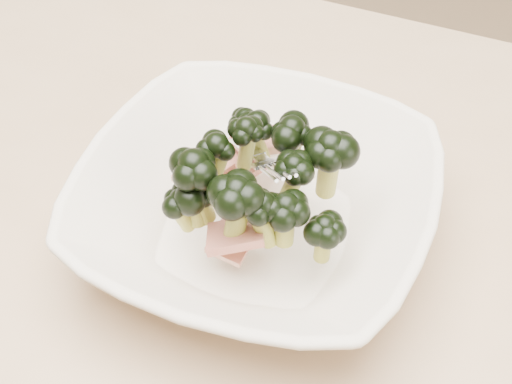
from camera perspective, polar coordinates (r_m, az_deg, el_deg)
dining_table at (r=0.69m, az=-8.57°, el=-8.24°), size 1.20×0.80×0.75m
broccoli_dish at (r=0.57m, az=-0.03°, el=-0.78°), size 0.29×0.29×0.12m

